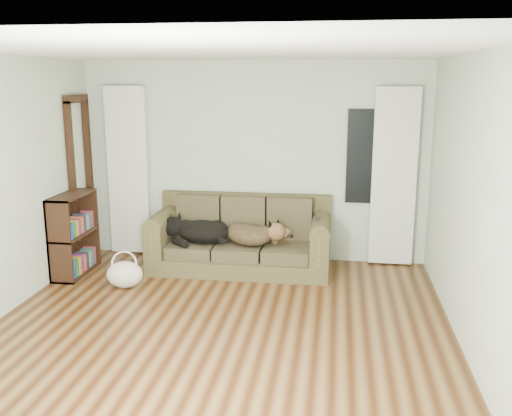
# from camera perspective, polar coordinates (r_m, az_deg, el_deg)

# --- Properties ---
(floor) EXTENTS (5.00, 5.00, 0.00)m
(floor) POSITION_cam_1_polar(r_m,az_deg,el_deg) (5.51, -4.13, -12.76)
(floor) COLOR #381D0B
(floor) RESTS_ON ground
(ceiling) EXTENTS (5.00, 5.00, 0.00)m
(ceiling) POSITION_cam_1_polar(r_m,az_deg,el_deg) (4.97, -4.63, 15.39)
(ceiling) COLOR white
(ceiling) RESTS_ON ground
(wall_back) EXTENTS (4.50, 0.04, 2.60)m
(wall_back) POSITION_cam_1_polar(r_m,az_deg,el_deg) (7.50, -0.22, 4.64)
(wall_back) COLOR #AEC7A7
(wall_back) RESTS_ON ground
(wall_right) EXTENTS (0.04, 5.00, 2.60)m
(wall_right) POSITION_cam_1_polar(r_m,az_deg,el_deg) (5.09, 21.17, -0.24)
(wall_right) COLOR #AEC7A7
(wall_right) RESTS_ON ground
(curtain_left) EXTENTS (0.55, 0.08, 2.25)m
(curtain_left) POSITION_cam_1_polar(r_m,az_deg,el_deg) (7.88, -12.67, 3.62)
(curtain_left) COLOR silver
(curtain_left) RESTS_ON ground
(curtain_right) EXTENTS (0.55, 0.08, 2.25)m
(curtain_right) POSITION_cam_1_polar(r_m,az_deg,el_deg) (7.40, 13.63, 2.98)
(curtain_right) COLOR silver
(curtain_right) RESTS_ON ground
(window_pane) EXTENTS (0.50, 0.03, 1.20)m
(window_pane) POSITION_cam_1_polar(r_m,az_deg,el_deg) (7.39, 10.98, 5.06)
(window_pane) COLOR black
(window_pane) RESTS_ON wall_back
(door_casing) EXTENTS (0.07, 0.60, 2.10)m
(door_casing) POSITION_cam_1_polar(r_m,az_deg,el_deg) (7.75, -17.05, 2.47)
(door_casing) COLOR black
(door_casing) RESTS_ON ground
(sofa) EXTENTS (2.24, 0.97, 0.92)m
(sofa) POSITION_cam_1_polar(r_m,az_deg,el_deg) (7.18, -1.58, -2.67)
(sofa) COLOR #312B16
(sofa) RESTS_ON floor
(dog_black_lab) EXTENTS (0.78, 0.62, 0.29)m
(dog_black_lab) POSITION_cam_1_polar(r_m,az_deg,el_deg) (7.21, -5.64, -2.43)
(dog_black_lab) COLOR black
(dog_black_lab) RESTS_ON sofa
(dog_shepherd) EXTENTS (0.77, 0.69, 0.28)m
(dog_shepherd) POSITION_cam_1_polar(r_m,az_deg,el_deg) (7.07, -0.39, -2.59)
(dog_shepherd) COLOR black
(dog_shepherd) RESTS_ON sofa
(tv_remote) EXTENTS (0.05, 0.18, 0.02)m
(tv_remote) POSITION_cam_1_polar(r_m,az_deg,el_deg) (6.88, 6.10, -1.04)
(tv_remote) COLOR black
(tv_remote) RESTS_ON sofa
(tote_bag) EXTENTS (0.44, 0.34, 0.31)m
(tote_bag) POSITION_cam_1_polar(r_m,az_deg,el_deg) (6.81, -13.00, -6.45)
(tote_bag) COLOR silver
(tote_bag) RESTS_ON floor
(bookshelf) EXTENTS (0.32, 0.81, 1.00)m
(bookshelf) POSITION_cam_1_polar(r_m,az_deg,el_deg) (7.35, -17.74, -2.53)
(bookshelf) COLOR black
(bookshelf) RESTS_ON floor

